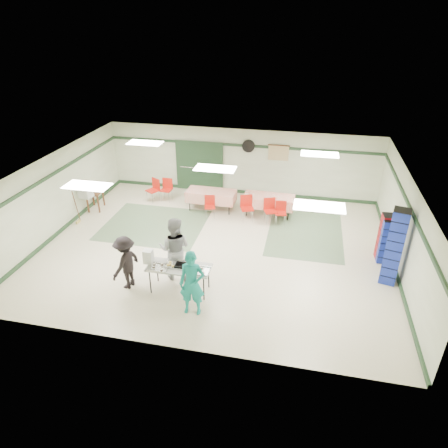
% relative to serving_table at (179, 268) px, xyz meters
% --- Properties ---
extents(floor, '(11.00, 11.00, 0.00)m').
position_rel_serving_table_xyz_m(floor, '(0.43, 2.44, -0.71)').
color(floor, beige).
rests_on(floor, ground).
extents(ceiling, '(11.00, 11.00, 0.00)m').
position_rel_serving_table_xyz_m(ceiling, '(0.43, 2.44, 1.99)').
color(ceiling, silver).
rests_on(ceiling, wall_back).
extents(wall_back, '(11.00, 0.00, 11.00)m').
position_rel_serving_table_xyz_m(wall_back, '(0.43, 6.94, 0.64)').
color(wall_back, beige).
rests_on(wall_back, floor).
extents(wall_front, '(11.00, 0.00, 11.00)m').
position_rel_serving_table_xyz_m(wall_front, '(0.43, -2.06, 0.64)').
color(wall_front, beige).
rests_on(wall_front, floor).
extents(wall_left, '(0.00, 9.00, 9.00)m').
position_rel_serving_table_xyz_m(wall_left, '(-5.07, 2.44, 0.64)').
color(wall_left, beige).
rests_on(wall_left, floor).
extents(wall_right, '(0.00, 9.00, 9.00)m').
position_rel_serving_table_xyz_m(wall_right, '(5.93, 2.44, 0.64)').
color(wall_right, beige).
rests_on(wall_right, floor).
extents(trim_back, '(11.00, 0.06, 0.10)m').
position_rel_serving_table_xyz_m(trim_back, '(0.43, 6.91, 1.34)').
color(trim_back, '#203A22').
rests_on(trim_back, wall_back).
extents(baseboard_back, '(11.00, 0.06, 0.12)m').
position_rel_serving_table_xyz_m(baseboard_back, '(0.43, 6.91, -0.65)').
color(baseboard_back, '#203A22').
rests_on(baseboard_back, floor).
extents(trim_left, '(0.06, 9.00, 0.10)m').
position_rel_serving_table_xyz_m(trim_left, '(-5.04, 2.44, 1.34)').
color(trim_left, '#203A22').
rests_on(trim_left, wall_back).
extents(baseboard_left, '(0.06, 9.00, 0.12)m').
position_rel_serving_table_xyz_m(baseboard_left, '(-5.04, 2.44, -0.65)').
color(baseboard_left, '#203A22').
rests_on(baseboard_left, floor).
extents(trim_right, '(0.06, 9.00, 0.10)m').
position_rel_serving_table_xyz_m(trim_right, '(5.90, 2.44, 1.34)').
color(trim_right, '#203A22').
rests_on(trim_right, wall_back).
extents(baseboard_right, '(0.06, 9.00, 0.12)m').
position_rel_serving_table_xyz_m(baseboard_right, '(5.90, 2.44, -0.65)').
color(baseboard_right, '#203A22').
rests_on(baseboard_right, floor).
extents(green_patch_a, '(3.50, 3.00, 0.01)m').
position_rel_serving_table_xyz_m(green_patch_a, '(-2.07, 3.44, -0.71)').
color(green_patch_a, '#5C7757').
rests_on(green_patch_a, floor).
extents(green_patch_b, '(2.50, 3.50, 0.01)m').
position_rel_serving_table_xyz_m(green_patch_b, '(3.23, 3.94, -0.71)').
color(green_patch_b, '#5C7757').
rests_on(green_patch_b, floor).
extents(double_door_left, '(0.90, 0.06, 2.10)m').
position_rel_serving_table_xyz_m(double_door_left, '(-1.77, 6.88, 0.34)').
color(double_door_left, '#999B99').
rests_on(double_door_left, floor).
extents(double_door_right, '(0.90, 0.06, 2.10)m').
position_rel_serving_table_xyz_m(double_door_right, '(-0.82, 6.88, 0.34)').
color(double_door_right, '#999B99').
rests_on(double_door_right, floor).
extents(door_frame, '(2.00, 0.03, 2.15)m').
position_rel_serving_table_xyz_m(door_frame, '(-1.30, 6.86, 0.34)').
color(door_frame, '#203A22').
rests_on(door_frame, floor).
extents(wall_fan, '(0.50, 0.10, 0.50)m').
position_rel_serving_table_xyz_m(wall_fan, '(0.73, 6.88, 1.34)').
color(wall_fan, black).
rests_on(wall_fan, wall_back).
extents(scroll_banner, '(0.80, 0.02, 0.60)m').
position_rel_serving_table_xyz_m(scroll_banner, '(1.93, 6.88, 1.14)').
color(scroll_banner, tan).
rests_on(scroll_banner, wall_back).
extents(serving_table, '(1.71, 0.71, 0.76)m').
position_rel_serving_table_xyz_m(serving_table, '(0.00, 0.00, 0.00)').
color(serving_table, '#AFAFAA').
rests_on(serving_table, floor).
extents(sheet_tray_right, '(0.54, 0.41, 0.02)m').
position_rel_serving_table_xyz_m(sheet_tray_right, '(0.57, -0.08, 0.06)').
color(sheet_tray_right, silver).
rests_on(sheet_tray_right, serving_table).
extents(sheet_tray_mid, '(0.60, 0.46, 0.02)m').
position_rel_serving_table_xyz_m(sheet_tray_mid, '(-0.07, 0.08, 0.06)').
color(sheet_tray_mid, silver).
rests_on(sheet_tray_mid, serving_table).
extents(sheet_tray_left, '(0.54, 0.41, 0.02)m').
position_rel_serving_table_xyz_m(sheet_tray_left, '(-0.52, -0.17, 0.06)').
color(sheet_tray_left, silver).
rests_on(sheet_tray_left, serving_table).
extents(baking_pan, '(0.44, 0.28, 0.08)m').
position_rel_serving_table_xyz_m(baking_pan, '(0.12, 0.02, 0.09)').
color(baking_pan, black).
rests_on(baking_pan, serving_table).
extents(foam_box_stack, '(0.25, 0.23, 0.39)m').
position_rel_serving_table_xyz_m(foam_box_stack, '(-0.86, 0.03, 0.24)').
color(foam_box_stack, white).
rests_on(foam_box_stack, serving_table).
extents(volunteer_teal, '(0.67, 0.46, 1.74)m').
position_rel_serving_table_xyz_m(volunteer_teal, '(0.59, -0.78, 0.16)').
color(volunteer_teal, teal).
rests_on(volunteer_teal, floor).
extents(volunteer_grey, '(0.96, 0.77, 1.88)m').
position_rel_serving_table_xyz_m(volunteer_grey, '(-0.30, 0.58, 0.23)').
color(volunteer_grey, '#949499').
rests_on(volunteer_grey, floor).
extents(volunteer_dark, '(0.80, 1.11, 1.55)m').
position_rel_serving_table_xyz_m(volunteer_dark, '(-1.46, -0.12, 0.06)').
color(volunteer_dark, black).
rests_on(volunteer_dark, floor).
extents(dining_table_a, '(1.87, 0.87, 0.77)m').
position_rel_serving_table_xyz_m(dining_table_a, '(1.82, 5.12, -0.14)').
color(dining_table_a, red).
rests_on(dining_table_a, floor).
extents(dining_table_b, '(1.85, 0.84, 0.77)m').
position_rel_serving_table_xyz_m(dining_table_b, '(-0.38, 5.12, -0.14)').
color(dining_table_b, red).
rests_on(dining_table_b, floor).
extents(chair_a, '(0.55, 0.55, 0.91)m').
position_rel_serving_table_xyz_m(chair_a, '(1.93, 4.55, -0.16)').
color(chair_a, '#B61A0E').
rests_on(chair_a, floor).
extents(chair_b, '(0.56, 0.56, 0.94)m').
position_rel_serving_table_xyz_m(chair_b, '(1.08, 4.55, -0.14)').
color(chair_b, '#B61A0E').
rests_on(chair_b, floor).
extents(chair_c, '(0.43, 0.43, 0.83)m').
position_rel_serving_table_xyz_m(chair_c, '(2.32, 4.55, -0.21)').
color(chair_c, '#B61A0E').
rests_on(chair_c, floor).
extents(chair_d, '(0.46, 0.46, 0.81)m').
position_rel_serving_table_xyz_m(chair_d, '(-0.29, 4.54, -0.22)').
color(chair_d, '#B61A0E').
rests_on(chair_d, floor).
extents(chair_loose_a, '(0.43, 0.43, 0.90)m').
position_rel_serving_table_xyz_m(chair_loose_a, '(-2.32, 5.61, -0.16)').
color(chair_loose_a, '#B61A0E').
rests_on(chair_loose_a, floor).
extents(chair_loose_b, '(0.59, 0.59, 0.93)m').
position_rel_serving_table_xyz_m(chair_loose_b, '(-2.77, 5.40, -0.14)').
color(chair_loose_b, '#B61A0E').
rests_on(chair_loose_b, floor).
extents(crate_stack_blue_a, '(0.37, 0.37, 1.43)m').
position_rel_serving_table_xyz_m(crate_stack_blue_a, '(5.58, 2.67, 0.00)').
color(crate_stack_blue_a, '#1B37A3').
rests_on(crate_stack_blue_a, floor).
extents(crate_stack_red, '(0.41, 0.41, 1.50)m').
position_rel_serving_table_xyz_m(crate_stack_red, '(5.58, 2.83, 0.04)').
color(crate_stack_red, maroon).
rests_on(crate_stack_red, floor).
extents(crate_stack_blue_b, '(0.52, 0.52, 2.25)m').
position_rel_serving_table_xyz_m(crate_stack_blue_b, '(5.58, 1.61, 0.41)').
color(crate_stack_blue_b, '#1B37A3').
rests_on(crate_stack_blue_b, floor).
extents(printer_table, '(0.64, 0.86, 0.74)m').
position_rel_serving_table_xyz_m(printer_table, '(-4.72, 4.21, -0.09)').
color(printer_table, brown).
rests_on(printer_table, floor).
extents(office_printer, '(0.49, 0.44, 0.34)m').
position_rel_serving_table_xyz_m(office_printer, '(-4.72, 3.65, 0.21)').
color(office_printer, '#AFAFAA').
rests_on(office_printer, printer_table).
extents(broom, '(0.04, 0.21, 1.24)m').
position_rel_serving_table_xyz_m(broom, '(-4.80, 3.04, -0.07)').
color(broom, brown).
rests_on(broom, floor).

